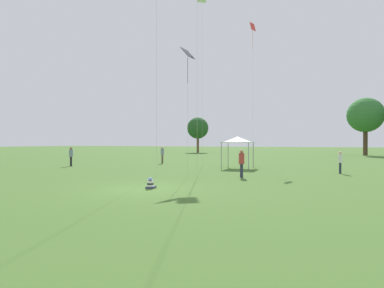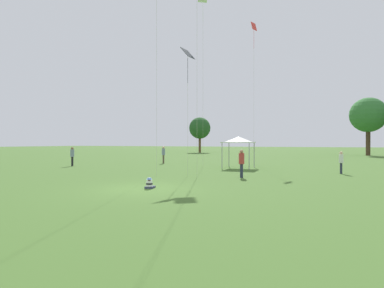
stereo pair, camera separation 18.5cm
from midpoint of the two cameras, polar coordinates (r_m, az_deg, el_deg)
name	(u,v)px [view 1 (the left image)]	position (r m, az deg, el deg)	size (l,w,h in m)	color
ground_plane	(143,189)	(14.54, -9.72, -8.45)	(300.00, 300.00, 0.00)	#426628
seated_toddler	(150,184)	(14.63, -8.28, -7.58)	(0.43, 0.52, 0.52)	#383D56
person_standing_0	(162,153)	(31.83, -5.84, -1.73)	(0.45, 0.45, 1.82)	brown
person_standing_1	(242,161)	(19.14, 9.15, -3.19)	(0.41, 0.41, 1.76)	#282D42
person_standing_2	(71,155)	(30.03, -22.22, -1.90)	(0.45, 0.45, 1.80)	black
person_standing_3	(340,160)	(23.59, 26.19, -2.79)	(0.32, 0.32, 1.58)	#282D42
canopy_tent	(238,140)	(26.30, 8.50, 0.76)	(2.62, 2.62, 2.72)	white
kite_2	(188,57)	(20.45, -1.10, 16.20)	(0.74, 0.99, 8.43)	#1E2328
kite_3	(253,34)	(33.82, 11.33, 19.79)	(0.52, 0.86, 14.73)	red
kite_4	(202,8)	(29.93, 1.76, 24.45)	(1.07, 1.03, 15.65)	white
distant_tree_0	(198,128)	(66.53, 1.03, 3.03)	(4.75, 4.75, 7.83)	brown
distant_tree_1	(365,115)	(59.31, 30.07, 4.75)	(5.88, 5.88, 9.88)	#473323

